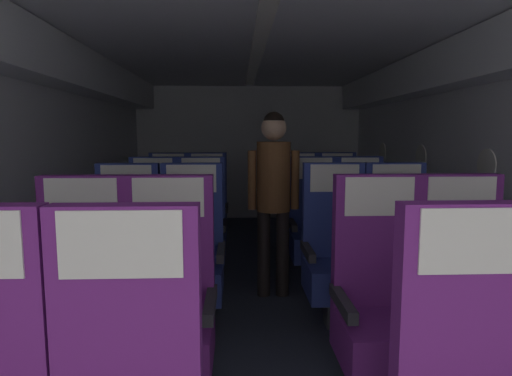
{
  "coord_description": "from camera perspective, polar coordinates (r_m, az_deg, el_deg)",
  "views": [
    {
      "loc": [
        -0.19,
        0.36,
        1.37
      ],
      "look_at": [
        -0.0,
        4.64,
        0.84
      ],
      "focal_mm": 30.5,
      "sensor_mm": 36.0,
      "label": 1
    }
  ],
  "objects": [
    {
      "name": "seat_e_right_window",
      "position": [
        5.04,
        5.72,
        -3.12
      ],
      "size": [
        0.48,
        0.47,
        1.16
      ],
      "color": "#38383D",
      "rests_on": "ground"
    },
    {
      "name": "seat_b_right_window",
      "position": [
        2.38,
        16.09,
        -15.04
      ],
      "size": [
        0.48,
        0.47,
        1.16
      ],
      "color": "#38383D",
      "rests_on": "ground"
    },
    {
      "name": "seat_c_right_window",
      "position": [
        3.24,
        10.39,
        -8.91
      ],
      "size": [
        0.48,
        0.47,
        1.16
      ],
      "color": "#38383D",
      "rests_on": "ground"
    },
    {
      "name": "seat_b_left_window",
      "position": [
        2.41,
        -22.02,
        -15.03
      ],
      "size": [
        0.48,
        0.47,
        1.16
      ],
      "color": "#38383D",
      "rests_on": "ground"
    },
    {
      "name": "seat_c_right_aisle",
      "position": [
        3.36,
        18.09,
        -8.56
      ],
      "size": [
        0.48,
        0.47,
        1.16
      ],
      "color": "#38383D",
      "rests_on": "ground"
    },
    {
      "name": "ground",
      "position": [
        3.65,
        0.7,
        -15.19
      ],
      "size": [
        3.88,
        7.87,
        0.02
      ],
      "primitive_type": "cube",
      "color": "#2D3342"
    },
    {
      "name": "seat_b_right_aisle",
      "position": [
        2.54,
        25.6,
        -13.98
      ],
      "size": [
        0.48,
        0.47,
        1.16
      ],
      "color": "#38383D",
      "rests_on": "ground"
    },
    {
      "name": "seat_e_right_aisle",
      "position": [
        5.14,
        10.68,
        -3.01
      ],
      "size": [
        0.48,
        0.47,
        1.16
      ],
      "color": "#38383D",
      "rests_on": "ground"
    },
    {
      "name": "fuselage_shell",
      "position": [
        3.67,
        0.51,
        10.49
      ],
      "size": [
        3.76,
        7.52,
        2.2
      ],
      "color": "silver",
      "rests_on": "ground"
    },
    {
      "name": "seat_d_left_window",
      "position": [
        4.14,
        -13.35,
        -5.49
      ],
      "size": [
        0.48,
        0.47,
        1.16
      ],
      "color": "#38383D",
      "rests_on": "ground"
    },
    {
      "name": "seat_e_left_window",
      "position": [
        5.04,
        -11.41,
        -3.21
      ],
      "size": [
        0.48,
        0.47,
        1.16
      ],
      "color": "#38383D",
      "rests_on": "ground"
    },
    {
      "name": "flight_attendant",
      "position": [
        3.62,
        2.32,
        0.41
      ],
      "size": [
        0.43,
        0.28,
        1.55
      ],
      "rotation": [
        0.0,
        0.0,
        0.31
      ],
      "color": "black",
      "rests_on": "ground"
    },
    {
      "name": "seat_d_left_aisle",
      "position": [
        4.08,
        -7.22,
        -5.53
      ],
      "size": [
        0.48,
        0.47,
        1.16
      ],
      "color": "#38383D",
      "rests_on": "ground"
    },
    {
      "name": "seat_d_right_aisle",
      "position": [
        4.23,
        13.58,
        -5.23
      ],
      "size": [
        0.48,
        0.47,
        1.16
      ],
      "color": "#38383D",
      "rests_on": "ground"
    },
    {
      "name": "seat_c_left_window",
      "position": [
        3.26,
        -16.65,
        -8.98
      ],
      "size": [
        0.48,
        0.47,
        1.16
      ],
      "color": "#38383D",
      "rests_on": "ground"
    },
    {
      "name": "seat_d_right_window",
      "position": [
        4.13,
        7.6,
        -5.4
      ],
      "size": [
        0.48,
        0.47,
        1.16
      ],
      "color": "#38383D",
      "rests_on": "ground"
    },
    {
      "name": "seat_c_left_aisle",
      "position": [
        3.19,
        -8.45,
        -9.12
      ],
      "size": [
        0.48,
        0.47,
        1.16
      ],
      "color": "#38383D",
      "rests_on": "ground"
    },
    {
      "name": "seat_e_left_aisle",
      "position": [
        5.0,
        -6.43,
        -3.21
      ],
      "size": [
        0.48,
        0.47,
        1.16
      ],
      "color": "#38383D",
      "rests_on": "ground"
    },
    {
      "name": "seat_b_left_aisle",
      "position": [
        2.3,
        -11.42,
        -15.67
      ],
      "size": [
        0.48,
        0.47,
        1.16
      ],
      "color": "#38383D",
      "rests_on": "ground"
    }
  ]
}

